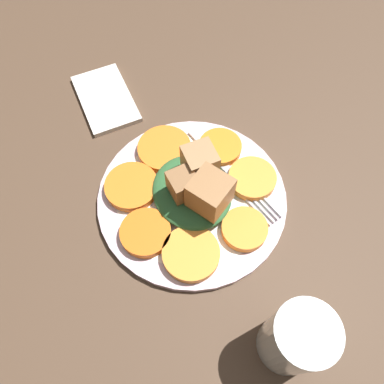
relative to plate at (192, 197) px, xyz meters
The scene contains 13 objects.
table_slab 1.52cm from the plate, ahead, with size 120.00×120.00×2.00cm, color #4C3828.
plate is the anchor object (origin of this frame).
carrot_slice_0 8.65cm from the plate, 52.43° to the right, with size 6.17×6.17×1.21cm, color orange.
carrot_slice_1 8.33cm from the plate, ahead, with size 7.71×7.71×1.21cm, color orange.
carrot_slice_2 8.38cm from the plate, 58.40° to the left, with size 7.29×7.29×1.21cm, color orange.
carrot_slice_3 8.29cm from the plate, 109.57° to the left, with size 6.56×6.56×1.21cm, color orange.
carrot_slice_4 8.55cm from the plate, 154.97° to the left, with size 7.23×7.23×1.21cm, color orange.
carrot_slice_5 8.57cm from the plate, 151.77° to the right, with size 5.95×5.95×1.21cm, color orange.
carrot_slice_6 8.68cm from the plate, 98.51° to the right, with size 6.60×6.60×1.21cm, color orange.
center_pile 3.14cm from the plate, 128.19° to the right, with size 11.74×10.44×6.97cm.
fork 6.55cm from the plate, 86.09° to the right, with size 18.36×5.84×0.40cm.
water_glass 22.12cm from the plate, behind, with size 6.45×6.45×10.41cm.
napkin 22.69cm from the plate, 13.50° to the left, with size 12.97×7.78×0.80cm.
Camera 1 is at (-21.61, 9.72, 48.13)cm, focal length 35.00 mm.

